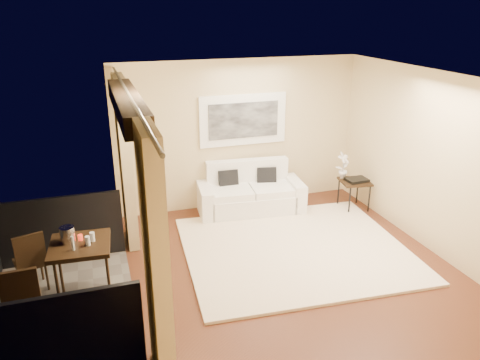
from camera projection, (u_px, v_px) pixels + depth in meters
floor at (292, 267)px, 6.77m from camera, size 5.00×5.00×0.00m
room_shell at (127, 104)px, 5.26m from camera, size 5.00×6.40×5.00m
balcony at (46, 299)px, 5.75m from camera, size 1.81×2.60×1.17m
curtains at (137, 200)px, 5.69m from camera, size 0.16×4.80×2.64m
artwork at (243, 120)px, 8.41m from camera, size 1.62×0.07×0.92m
rug at (295, 249)px, 7.23m from camera, size 3.54×3.14×0.04m
sofa at (250, 194)px, 8.53m from camera, size 1.95×0.99×0.90m
side_table at (355, 184)px, 8.55m from camera, size 0.58×0.58×0.55m
tray at (357, 180)px, 8.50m from camera, size 0.39×0.30×0.05m
orchid at (343, 166)px, 8.55m from camera, size 0.31×0.26×0.50m
bistro_table at (80, 249)px, 5.72m from camera, size 0.76×0.76×0.84m
balcony_chair_far at (30, 258)px, 6.04m from camera, size 0.46×0.47×0.86m
balcony_chair_near at (22, 306)px, 5.03m from camera, size 0.41×0.42×0.92m
ice_bucket at (67, 235)px, 5.69m from camera, size 0.18×0.18×0.20m
candle at (80, 237)px, 5.76m from camera, size 0.06×0.06×0.07m
vase at (73, 243)px, 5.51m from camera, size 0.04×0.04×0.18m
glass_a at (88, 241)px, 5.62m from camera, size 0.06×0.06×0.12m
glass_b at (92, 237)px, 5.72m from camera, size 0.06×0.06×0.12m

